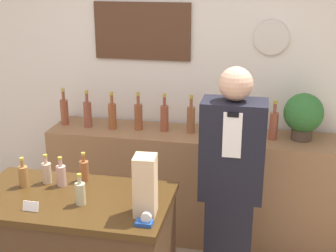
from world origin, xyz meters
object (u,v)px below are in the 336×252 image
at_px(shopkeeper, 231,188).
at_px(potted_plant, 303,114).
at_px(tape_dispenser, 145,221).
at_px(paper_bag, 145,186).

height_order(shopkeeper, potted_plant, shopkeeper).
bearing_deg(tape_dispenser, potted_plant, 60.29).
bearing_deg(shopkeeper, potted_plant, 56.34).
distance_m(shopkeeper, tape_dispenser, 0.90).
xyz_separation_m(shopkeeper, tape_dispenser, (-0.39, -0.80, 0.16)).
xyz_separation_m(shopkeeper, potted_plant, (0.49, 0.73, 0.32)).
relative_size(paper_bag, tape_dispenser, 3.73).
relative_size(potted_plant, paper_bag, 1.11).
bearing_deg(potted_plant, paper_bag, -122.33).
relative_size(potted_plant, tape_dispenser, 4.13).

